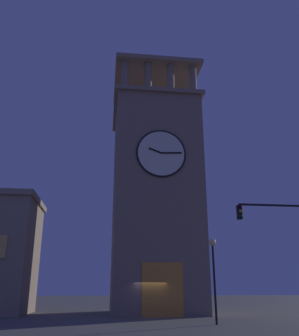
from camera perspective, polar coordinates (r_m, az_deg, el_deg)
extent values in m
plane|color=#56544F|center=(30.13, -0.04, -22.14)|extent=(200.00, 200.00, 0.00)
cube|color=gray|center=(34.81, 0.76, -5.84)|extent=(7.67, 8.97, 19.07)
cube|color=gray|center=(38.12, 0.70, 8.60)|extent=(8.27, 9.57, 0.40)
cylinder|color=gray|center=(36.15, 6.76, 13.40)|extent=(0.70, 0.70, 2.94)
cylinder|color=gray|center=(35.75, 3.29, 13.68)|extent=(0.70, 0.70, 2.94)
cylinder|color=gray|center=(35.48, -0.24, 13.93)|extent=(0.70, 0.70, 2.94)
cylinder|color=gray|center=(35.33, -3.83, 14.12)|extent=(0.70, 0.70, 2.94)
cylinder|color=gray|center=(42.79, 4.34, 7.99)|extent=(0.70, 0.70, 2.94)
cylinder|color=gray|center=(42.45, 1.45, 8.17)|extent=(0.70, 0.70, 2.94)
cylinder|color=gray|center=(42.22, -1.48, 8.32)|extent=(0.70, 0.70, 2.94)
cylinder|color=gray|center=(42.10, -4.43, 8.46)|extent=(0.70, 0.70, 2.94)
cube|color=gray|center=(39.75, 0.68, 12.90)|extent=(8.27, 9.57, 0.40)
cylinder|color=black|center=(40.55, 0.67, 14.72)|extent=(0.12, 0.12, 2.62)
cylinder|color=silver|center=(31.51, 1.83, 2.29)|extent=(4.16, 0.12, 4.16)
torus|color=black|center=(31.49, 1.83, 2.31)|extent=(4.32, 0.16, 4.32)
cube|color=black|center=(31.41, 0.88, 2.74)|extent=(1.12, 0.06, 0.51)
cube|color=black|center=(31.57, 3.44, 2.36)|extent=(1.77, 0.06, 0.21)
cube|color=orange|center=(29.60, 2.02, -18.33)|extent=(3.20, 0.24, 4.00)
cube|color=#E0B259|center=(31.78, -22.25, -11.25)|extent=(1.00, 0.12, 1.80)
cylinder|color=black|center=(20.96, 19.46, -5.51)|extent=(4.45, 0.12, 0.12)
cube|color=black|center=(20.00, 13.80, -6.70)|extent=(0.22, 0.30, 0.75)
sphere|color=#360505|center=(19.89, 13.92, -5.81)|extent=(0.16, 0.16, 0.16)
sphere|color=orange|center=(19.84, 13.98, -6.52)|extent=(0.16, 0.16, 0.16)
sphere|color=#063316|center=(19.79, 14.03, -7.23)|extent=(0.16, 0.16, 0.16)
cylinder|color=black|center=(23.89, 10.10, -17.34)|extent=(0.14, 0.14, 4.61)
sphere|color=#F9DB8C|center=(24.05, 9.76, -11.32)|extent=(0.44, 0.44, 0.44)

